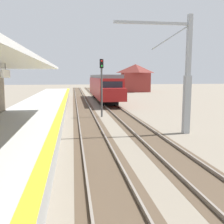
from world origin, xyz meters
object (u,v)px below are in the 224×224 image
(approaching_train, at_px, (104,86))
(catenary_pylon_far_side, at_px, (183,78))
(distant_trackside_house, at_px, (135,77))
(rail_signal_post, at_px, (102,82))

(approaching_train, xyz_separation_m, catenary_pylon_far_side, (2.41, -22.39, 1.43))
(distant_trackside_house, bearing_deg, rail_signal_post, -108.45)
(rail_signal_post, xyz_separation_m, distant_trackside_house, (11.94, 35.79, 0.14))
(rail_signal_post, bearing_deg, approaching_train, 82.44)
(rail_signal_post, height_order, catenary_pylon_far_side, catenary_pylon_far_side)
(catenary_pylon_far_side, bearing_deg, distant_trackside_house, 80.10)
(distant_trackside_house, bearing_deg, approaching_train, -115.52)
(approaching_train, distance_m, catenary_pylon_far_side, 22.57)
(catenary_pylon_far_side, xyz_separation_m, distant_trackside_house, (7.55, 43.25, -0.27))
(rail_signal_post, relative_size, catenary_pylon_far_side, 0.69)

